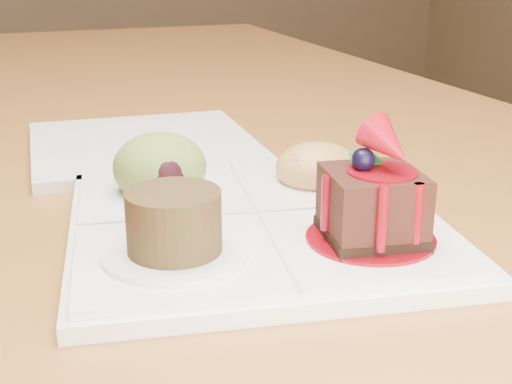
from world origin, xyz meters
name	(u,v)px	position (x,y,z in m)	size (l,w,h in m)	color
dining_table	(137,141)	(0.00, 0.00, 0.68)	(1.00, 1.80, 0.75)	#A06329
sampler_plate	(252,205)	(-0.01, -0.55, 0.77)	(0.33, 0.33, 0.11)	white
second_plate	(144,146)	(-0.05, -0.29, 0.76)	(0.24, 0.24, 0.01)	white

